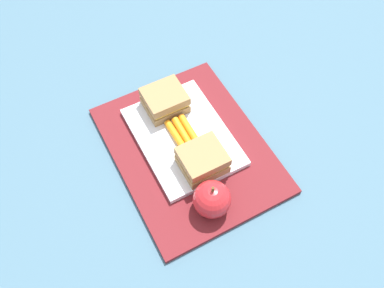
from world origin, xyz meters
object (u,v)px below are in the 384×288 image
(sandwich_half_right, at_px, (202,160))
(sandwich_half_left, at_px, (165,100))
(carrot_sticks_bundle, at_px, (183,133))
(food_tray, at_px, (183,137))
(apple, at_px, (212,199))

(sandwich_half_right, bearing_deg, sandwich_half_left, 180.00)
(sandwich_half_right, height_order, carrot_sticks_bundle, sandwich_half_right)
(sandwich_half_right, relative_size, carrot_sticks_bundle, 1.03)
(sandwich_half_left, relative_size, carrot_sticks_bundle, 1.03)
(food_tray, bearing_deg, sandwich_half_left, 180.00)
(sandwich_half_left, distance_m, apple, 0.23)
(apple, bearing_deg, sandwich_half_left, 174.29)
(food_tray, bearing_deg, apple, -8.57)
(food_tray, relative_size, apple, 2.93)
(apple, bearing_deg, carrot_sticks_bundle, 171.51)
(sandwich_half_left, bearing_deg, apple, -5.71)
(food_tray, distance_m, sandwich_half_left, 0.08)
(apple, bearing_deg, food_tray, 171.43)
(carrot_sticks_bundle, bearing_deg, sandwich_half_right, 0.19)
(sandwich_half_right, bearing_deg, food_tray, 180.00)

